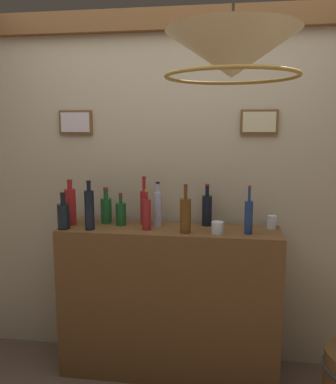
% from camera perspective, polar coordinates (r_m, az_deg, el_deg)
% --- Properties ---
extents(panelled_rear_partition, '(3.17, 0.15, 2.45)m').
position_cam_1_polar(panelled_rear_partition, '(2.85, 0.90, 1.70)').
color(panelled_rear_partition, '#BCAD8E').
rests_on(panelled_rear_partition, ground).
extents(bar_shelf_unit, '(1.45, 0.37, 1.02)m').
position_cam_1_polar(bar_shelf_unit, '(2.82, 0.15, -15.22)').
color(bar_shelf_unit, brown).
rests_on(bar_shelf_unit, ground).
extents(liquor_bottle_rum, '(0.05, 0.05, 0.30)m').
position_cam_1_polar(liquor_bottle_rum, '(2.69, -1.46, -2.26)').
color(liquor_bottle_rum, '#AAB5D2').
rests_on(liquor_bottle_rum, bar_shelf_unit).
extents(liquor_bottle_vermouth, '(0.05, 0.05, 0.30)m').
position_cam_1_polar(liquor_bottle_vermouth, '(2.54, 11.35, -3.42)').
color(liquor_bottle_vermouth, navy).
rests_on(liquor_bottle_vermouth, bar_shelf_unit).
extents(liquor_bottle_rye, '(0.08, 0.08, 0.24)m').
position_cam_1_polar(liquor_bottle_rye, '(2.70, -14.58, -3.22)').
color(liquor_bottle_rye, black).
rests_on(liquor_bottle_rye, bar_shelf_unit).
extents(liquor_bottle_gin, '(0.06, 0.06, 0.26)m').
position_cam_1_polar(liquor_bottle_gin, '(2.60, -3.06, -3.11)').
color(liquor_bottle_gin, maroon).
rests_on(liquor_bottle_gin, bar_shelf_unit).
extents(liquor_bottle_amaro, '(0.07, 0.07, 0.31)m').
position_cam_1_polar(liquor_bottle_amaro, '(2.52, 2.49, -3.24)').
color(liquor_bottle_amaro, brown).
rests_on(liquor_bottle_amaro, bar_shelf_unit).
extents(liquor_bottle_vodka, '(0.07, 0.07, 0.28)m').
position_cam_1_polar(liquor_bottle_vodka, '(2.71, 5.53, -2.48)').
color(liquor_bottle_vodka, black).
rests_on(liquor_bottle_vodka, bar_shelf_unit).
extents(liquor_bottle_port, '(0.05, 0.05, 0.33)m').
position_cam_1_polar(liquor_bottle_port, '(2.74, -3.40, -1.97)').
color(liquor_bottle_port, '#A31B21').
rests_on(liquor_bottle_port, bar_shelf_unit).
extents(liquor_bottle_whiskey, '(0.07, 0.07, 0.22)m').
position_cam_1_polar(liquor_bottle_whiskey, '(2.74, -6.68, -3.01)').
color(liquor_bottle_whiskey, '#195024').
rests_on(liquor_bottle_whiskey, bar_shelf_unit).
extents(liquor_bottle_mezcal, '(0.08, 0.08, 0.25)m').
position_cam_1_polar(liquor_bottle_mezcal, '(2.80, -8.75, -2.47)').
color(liquor_bottle_mezcal, '#195426').
rests_on(liquor_bottle_mezcal, bar_shelf_unit).
extents(liquor_bottle_scotch, '(0.06, 0.06, 0.32)m').
position_cam_1_polar(liquor_bottle_scotch, '(2.64, -11.07, -2.39)').
color(liquor_bottle_scotch, black).
rests_on(liquor_bottle_scotch, bar_shelf_unit).
extents(liquor_bottle_tequila, '(0.07, 0.07, 0.31)m').
position_cam_1_polar(liquor_bottle_tequila, '(2.80, -13.65, -1.90)').
color(liquor_bottle_tequila, '#A82121').
rests_on(liquor_bottle_tequila, bar_shelf_unit).
extents(glass_tumbler_rocks, '(0.06, 0.06, 0.11)m').
position_cam_1_polar(glass_tumbler_rocks, '(2.77, -11.08, -3.54)').
color(glass_tumbler_rocks, silver).
rests_on(glass_tumbler_rocks, bar_shelf_unit).
extents(glass_tumbler_highball, '(0.08, 0.08, 0.08)m').
position_cam_1_polar(glass_tumbler_highball, '(2.53, 7.02, -5.05)').
color(glass_tumbler_highball, silver).
rests_on(glass_tumbler_highball, bar_shelf_unit).
extents(glass_tumbler_shot, '(0.06, 0.06, 0.09)m').
position_cam_1_polar(glass_tumbler_shot, '(2.72, 14.48, -4.14)').
color(glass_tumbler_shot, silver).
rests_on(glass_tumbler_shot, bar_shelf_unit).
extents(pendant_lamp, '(0.56, 0.56, 0.58)m').
position_cam_1_polar(pendant_lamp, '(1.75, 9.06, 18.47)').
color(pendant_lamp, beige).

